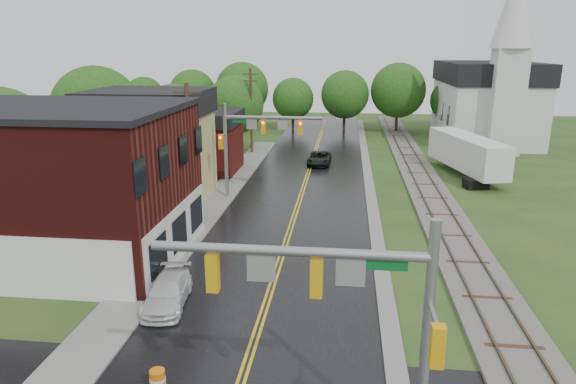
% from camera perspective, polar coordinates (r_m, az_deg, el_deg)
% --- Properties ---
extents(main_road, '(10.00, 90.00, 0.02)m').
position_cam_1_polar(main_road, '(41.76, 1.69, 0.31)').
color(main_road, black).
rests_on(main_road, ground).
extents(curb_right, '(0.80, 70.00, 0.12)m').
position_cam_1_polar(curb_right, '(46.50, 8.87, 1.75)').
color(curb_right, gray).
rests_on(curb_right, ground).
extents(sidewalk_left, '(2.40, 50.00, 0.12)m').
position_cam_1_polar(sidewalk_left, '(38.06, -8.31, -1.43)').
color(sidewalk_left, gray).
rests_on(sidewalk_left, ground).
extents(brick_building, '(14.30, 10.30, 8.30)m').
position_cam_1_polar(brick_building, '(30.50, -24.99, 0.97)').
color(brick_building, '#45100E').
rests_on(brick_building, ground).
extents(yellow_house, '(8.00, 7.00, 6.40)m').
position_cam_1_polar(yellow_house, '(39.66, -14.87, 3.69)').
color(yellow_house, tan).
rests_on(yellow_house, ground).
extents(darkred_building, '(7.00, 6.00, 4.40)m').
position_cam_1_polar(darkred_building, '(47.88, -9.82, 4.81)').
color(darkred_building, '#3F0F0C').
rests_on(darkred_building, ground).
extents(church, '(10.40, 18.40, 20.00)m').
position_cam_1_polar(church, '(66.17, 21.44, 10.17)').
color(church, silver).
rests_on(church, ground).
extents(railroad, '(3.20, 80.00, 0.30)m').
position_cam_1_polar(railroad, '(46.90, 14.49, 1.68)').
color(railroad, '#59544C').
rests_on(railroad, ground).
extents(traffic_signal_near, '(7.34, 0.30, 7.20)m').
position_cam_1_polar(traffic_signal_near, '(13.61, 6.39, -11.64)').
color(traffic_signal_near, gray).
rests_on(traffic_signal_near, ground).
extents(traffic_signal_far, '(7.34, 0.43, 7.20)m').
position_cam_1_polar(traffic_signal_far, '(38.22, -3.86, 6.45)').
color(traffic_signal_far, gray).
rests_on(traffic_signal_far, ground).
extents(utility_pole_b, '(1.80, 0.28, 9.00)m').
position_cam_1_polar(utility_pole_b, '(34.28, -10.87, 4.67)').
color(utility_pole_b, '#382616').
rests_on(utility_pole_b, ground).
extents(utility_pole_c, '(1.80, 0.28, 9.00)m').
position_cam_1_polar(utility_pole_c, '(55.41, -4.12, 9.13)').
color(utility_pole_c, '#382616').
rests_on(utility_pole_c, ground).
extents(tree_left_a, '(6.80, 6.80, 8.67)m').
position_cam_1_polar(tree_left_a, '(39.99, -29.17, 5.10)').
color(tree_left_a, black).
rests_on(tree_left_a, ground).
extents(tree_left_b, '(7.60, 7.60, 9.69)m').
position_cam_1_polar(tree_left_b, '(47.35, -20.33, 8.25)').
color(tree_left_b, black).
rests_on(tree_left_b, ground).
extents(tree_left_c, '(6.00, 6.00, 7.65)m').
position_cam_1_polar(tree_left_c, '(53.28, -12.48, 8.30)').
color(tree_left_c, black).
rests_on(tree_left_c, ground).
extents(tree_left_e, '(6.40, 6.40, 8.16)m').
position_cam_1_polar(tree_left_e, '(57.65, -5.80, 9.45)').
color(tree_left_e, black).
rests_on(tree_left_e, ground).
extents(suv_dark, '(2.30, 4.67, 1.27)m').
position_cam_1_polar(suv_dark, '(50.36, 3.49, 3.74)').
color(suv_dark, black).
rests_on(suv_dark, ground).
extents(pickup_white, '(2.20, 4.39, 1.22)m').
position_cam_1_polar(pickup_white, '(24.00, -13.23, -10.83)').
color(pickup_white, silver).
rests_on(pickup_white, ground).
extents(semi_trailer, '(5.08, 11.44, 3.60)m').
position_cam_1_polar(semi_trailer, '(48.14, 19.26, 4.16)').
color(semi_trailer, black).
rests_on(semi_trailer, ground).
extents(construction_barrel, '(0.66, 0.66, 0.91)m').
position_cam_1_polar(construction_barrel, '(18.72, -14.26, -19.83)').
color(construction_barrel, orange).
rests_on(construction_barrel, ground).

